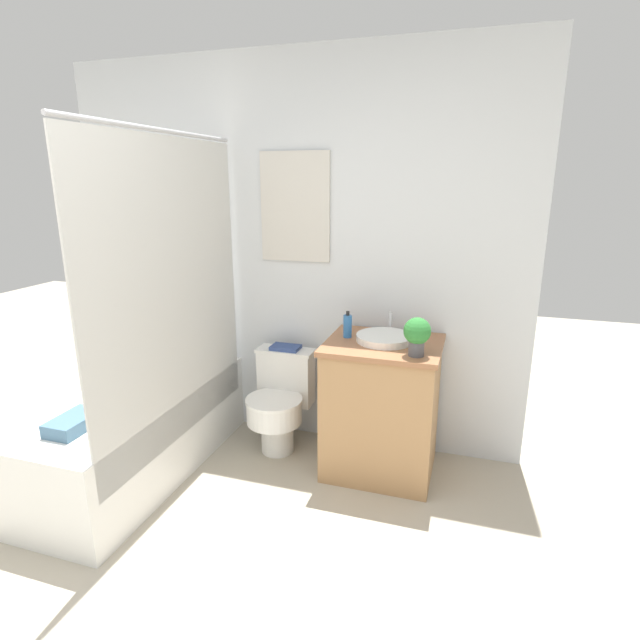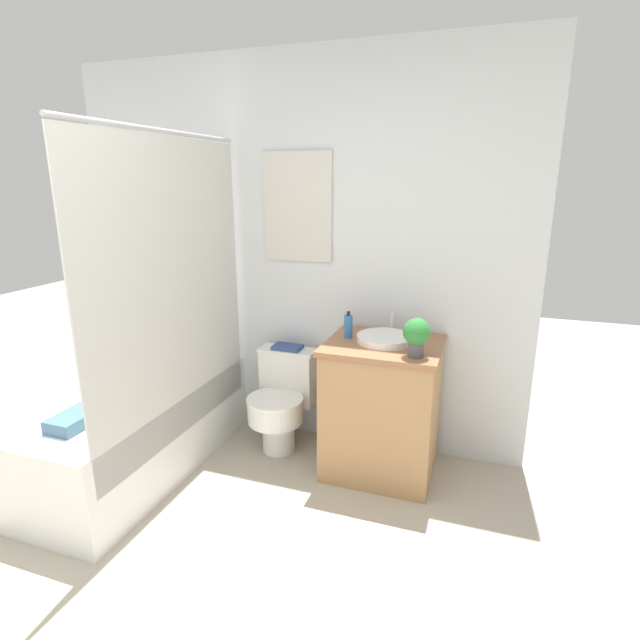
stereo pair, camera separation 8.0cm
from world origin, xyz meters
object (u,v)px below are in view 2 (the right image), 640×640
(toilet, at_px, (281,400))
(potted_plant, at_px, (417,335))
(sink, at_px, (385,338))
(book_on_tank, at_px, (287,347))
(soap_bottle, at_px, (348,326))

(toilet, bearing_deg, potted_plant, -14.42)
(toilet, relative_size, potted_plant, 3.09)
(toilet, height_order, sink, sink)
(book_on_tank, bearing_deg, potted_plant, -21.42)
(toilet, distance_m, potted_plant, 1.10)
(toilet, xyz_separation_m, soap_bottle, (0.46, -0.02, 0.56))
(sink, bearing_deg, toilet, 177.30)
(potted_plant, bearing_deg, book_on_tank, 158.58)
(sink, relative_size, potted_plant, 1.73)
(toilet, relative_size, sink, 1.79)
(toilet, bearing_deg, soap_bottle, -2.51)
(sink, xyz_separation_m, soap_bottle, (-0.23, 0.01, 0.05))
(soap_bottle, bearing_deg, sink, -3.10)
(potted_plant, xyz_separation_m, book_on_tank, (-0.89, 0.35, -0.28))
(soap_bottle, height_order, book_on_tank, soap_bottle)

